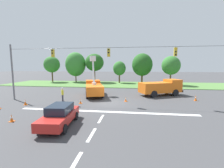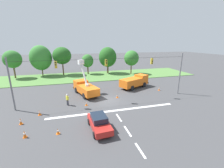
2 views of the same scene
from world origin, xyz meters
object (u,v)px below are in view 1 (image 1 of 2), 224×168
object	(u,v)px
sedan_red	(60,115)
tree_centre	(95,63)
traffic_cone_mid_right	(80,101)
traffic_cone_foreground_left	(196,98)
utility_truck_support_near	(161,87)
road_worker	(62,94)
tree_east_end	(171,65)
traffic_cone_lane_edge_a	(126,99)
tree_far_west	(52,65)
utility_truck_bucket_lift	(94,87)
traffic_cone_lane_edge_b	(25,102)
tree_far_east	(142,65)
tree_east	(119,68)
tree_west	(76,64)
traffic_cone_mid_left	(12,118)

from	to	relation	value
sedan_red	tree_centre	bearing A→B (deg)	99.04
traffic_cone_mid_right	traffic_cone_foreground_left	bearing A→B (deg)	13.45
utility_truck_support_near	traffic_cone_mid_right	distance (m)	12.34
road_worker	traffic_cone_mid_right	bearing A→B (deg)	-17.03
tree_east_end	traffic_cone_lane_edge_a	size ratio (longest dim) A/B	11.37
tree_far_west	road_worker	distance (m)	24.92
tree_east_end	utility_truck_bucket_lift	world-z (taller)	tree_east_end
traffic_cone_mid_right	traffic_cone_lane_edge_b	size ratio (longest dim) A/B	0.86
traffic_cone_lane_edge_a	tree_east_end	bearing A→B (deg)	61.10
tree_far_west	traffic_cone_foreground_left	world-z (taller)	tree_far_west
tree_far_west	tree_centre	size ratio (longest dim) A/B	0.91
utility_truck_support_near	sedan_red	distance (m)	16.26
utility_truck_bucket_lift	traffic_cone_lane_edge_a	distance (m)	5.96
utility_truck_bucket_lift	traffic_cone_foreground_left	size ratio (longest dim) A/B	9.90
tree_far_east	traffic_cone_lane_edge_b	xyz separation A→B (m)	(-14.62, -23.06, -4.42)
sedan_red	traffic_cone_mid_right	xyz separation A→B (m)	(-0.70, 6.54, -0.51)
traffic_cone_mid_right	traffic_cone_lane_edge_a	distance (m)	5.61
traffic_cone_foreground_left	utility_truck_support_near	bearing A→B (deg)	141.04
tree_east_end	utility_truck_bucket_lift	bearing A→B (deg)	-135.71
tree_centre	traffic_cone_lane_edge_a	xyz separation A→B (m)	(9.27, -20.92, -5.09)
utility_truck_support_near	road_worker	xyz separation A→B (m)	(-13.08, -5.66, -0.28)
sedan_red	traffic_cone_foreground_left	world-z (taller)	sedan_red
utility_truck_bucket_lift	utility_truck_support_near	bearing A→B (deg)	8.55
tree_centre	utility_truck_bucket_lift	world-z (taller)	tree_centre
traffic_cone_mid_right	utility_truck_bucket_lift	bearing A→B (deg)	85.79
utility_truck_bucket_lift	traffic_cone_mid_right	bearing A→B (deg)	-94.21
utility_truck_bucket_lift	utility_truck_support_near	distance (m)	10.21
tree_east_end	utility_truck_bucket_lift	size ratio (longest dim) A/B	0.98
tree_centre	traffic_cone_lane_edge_b	size ratio (longest dim) A/B	11.23
tree_east	sedan_red	bearing A→B (deg)	-94.23
tree_east_end	utility_truck_bucket_lift	distance (m)	20.51
utility_truck_bucket_lift	sedan_red	distance (m)	11.50
tree_east_end	traffic_cone_foreground_left	xyz separation A→B (m)	(-0.61, -15.68, -4.23)
tree_far_west	tree_west	world-z (taller)	tree_west
traffic_cone_mid_left	traffic_cone_lane_edge_a	size ratio (longest dim) A/B	1.04
tree_centre	traffic_cone_mid_right	size ratio (longest dim) A/B	13.09
tree_far_west	tree_east_end	xyz separation A→B (m)	(30.48, -2.64, -0.27)
tree_far_west	traffic_cone_foreground_left	size ratio (longest dim) A/B	10.17
road_worker	tree_far_east	bearing A→B (deg)	61.75
tree_west	traffic_cone_lane_edge_b	distance (m)	25.05
tree_east	sedan_red	distance (m)	28.75
tree_far_west	sedan_red	distance (m)	32.88
traffic_cone_mid_left	traffic_cone_foreground_left	bearing A→B (deg)	28.76
utility_truck_bucket_lift	road_worker	bearing A→B (deg)	-125.76
utility_truck_support_near	traffic_cone_mid_left	xyz separation A→B (m)	(-13.98, -12.81, -0.99)
tree_west	tree_east	size ratio (longest dim) A/B	1.44
traffic_cone_foreground_left	traffic_cone_mid_right	bearing A→B (deg)	-166.55
sedan_red	traffic_cone_mid_right	distance (m)	6.59
tree_east_end	tree_far_east	bearing A→B (deg)	158.23
tree_east	tree_centre	bearing A→B (deg)	173.75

